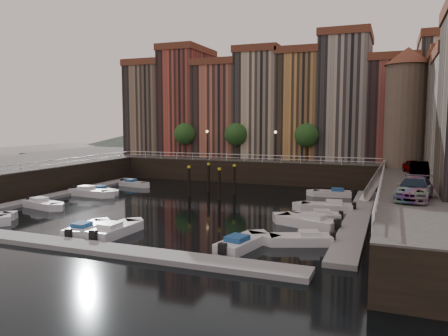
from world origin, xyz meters
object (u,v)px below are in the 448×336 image
at_px(boat_left_1, 42,204).
at_px(car_b, 421,171).
at_px(gangway, 375,181).
at_px(boat_left_2, 90,192).
at_px(mooring_pilings, 213,181).
at_px(car_a, 414,168).
at_px(corner_tower, 406,106).
at_px(car_c, 414,190).

relative_size(boat_left_1, car_b, 1.05).
relative_size(gangway, boat_left_2, 1.56).
height_order(gangway, mooring_pilings, gangway).
distance_m(car_a, car_b, 3.78).
distance_m(boat_left_1, car_a, 37.85).
distance_m(corner_tower, car_a, 8.48).
xyz_separation_m(gangway, car_c, (3.18, -17.61, 1.85)).
bearing_deg(gangway, car_a, -12.32).
bearing_deg(car_a, boat_left_2, 179.94).
xyz_separation_m(gangway, car_b, (4.24, -4.60, 1.84)).
distance_m(mooring_pilings, car_a, 21.60).
relative_size(boat_left_1, boat_left_2, 0.90).
height_order(gangway, car_a, car_a).
xyz_separation_m(car_b, car_c, (-1.06, -13.01, 0.01)).
bearing_deg(mooring_pilings, corner_tower, 23.56).
distance_m(mooring_pilings, boat_left_2, 14.06).
bearing_deg(mooring_pilings, boat_left_2, -157.19).
height_order(boat_left_2, car_b, car_b).
xyz_separation_m(boat_left_1, car_a, (33.98, 16.35, 3.31)).
height_order(boat_left_1, car_a, car_a).
bearing_deg(mooring_pilings, car_b, -0.67).
distance_m(gangway, boat_left_2, 31.86).
height_order(corner_tower, mooring_pilings, corner_tower).
height_order(car_b, car_c, car_c).
xyz_separation_m(corner_tower, car_c, (0.28, -22.11, -6.43)).
bearing_deg(corner_tower, gangway, -122.80).
bearing_deg(car_a, mooring_pilings, 174.65).
bearing_deg(boat_left_1, corner_tower, 45.65).
relative_size(corner_tower, boat_left_1, 2.87).
xyz_separation_m(gangway, boat_left_1, (-30.14, -17.19, -1.55)).
height_order(corner_tower, car_a, corner_tower).
relative_size(corner_tower, car_b, 3.00).
distance_m(boat_left_2, car_a, 35.43).
relative_size(corner_tower, car_c, 2.61).
height_order(corner_tower, gangway, corner_tower).
bearing_deg(car_b, boat_left_2, -174.21).
bearing_deg(corner_tower, boat_left_2, -156.73).
bearing_deg(gangway, boat_left_2, -162.12).
height_order(boat_left_2, car_c, car_c).
distance_m(gangway, car_b, 6.52).
distance_m(boat_left_1, boat_left_2, 7.42).
bearing_deg(boat_left_2, gangway, 22.38).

